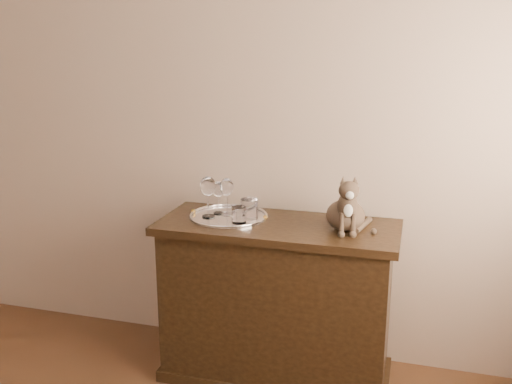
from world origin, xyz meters
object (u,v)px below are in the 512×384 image
at_px(tumbler_a, 239,215).
at_px(cat, 346,201).
at_px(wine_glass_c, 208,197).
at_px(tray, 229,217).
at_px(wine_glass_a, 218,198).
at_px(tumbler_c, 249,209).
at_px(sideboard, 277,302).
at_px(wine_glass_d, 227,196).

distance_m(tumbler_a, cat, 0.53).
bearing_deg(wine_glass_c, cat, 1.11).
height_order(tray, wine_glass_c, wine_glass_c).
bearing_deg(wine_glass_c, tray, 19.87).
bearing_deg(tray, tumbler_a, -46.51).
bearing_deg(wine_glass_a, tumbler_a, -39.17).
height_order(tumbler_a, cat, cat).
distance_m(wine_glass_c, tumbler_c, 0.22).
distance_m(wine_glass_c, cat, 0.70).
height_order(tumbler_a, tumbler_c, tumbler_c).
distance_m(sideboard, tumbler_a, 0.51).
height_order(wine_glass_c, wine_glass_d, wine_glass_c).
distance_m(wine_glass_c, wine_glass_d, 0.10).
bearing_deg(wine_glass_a, sideboard, -9.92).
bearing_deg(wine_glass_d, cat, -5.27).
xyz_separation_m(sideboard, wine_glass_c, (-0.36, -0.01, 0.54)).
distance_m(wine_glass_d, tumbler_c, 0.15).
height_order(wine_glass_d, tumbler_c, wine_glass_d).
distance_m(wine_glass_a, wine_glass_c, 0.08).
xyz_separation_m(sideboard, tumbler_c, (-0.15, 0.02, 0.48)).
bearing_deg(sideboard, wine_glass_a, 170.08).
bearing_deg(wine_glass_d, wine_glass_a, -177.75).
distance_m(wine_glass_a, tumbler_a, 0.20).
bearing_deg(tray, wine_glass_d, 120.47).
height_order(tray, cat, cat).
bearing_deg(sideboard, tumbler_a, -160.20).
height_order(wine_glass_c, cat, cat).
bearing_deg(wine_glass_d, sideboard, -11.80).
distance_m(tray, tumbler_c, 0.12).
bearing_deg(tumbler_a, wine_glass_a, 140.83).
bearing_deg(cat, tray, 165.45).
distance_m(tray, cat, 0.62).
height_order(wine_glass_a, wine_glass_d, wine_glass_d).
distance_m(wine_glass_d, tumbler_a, 0.17).
xyz_separation_m(wine_glass_a, tumbler_c, (0.18, -0.04, -0.04)).
distance_m(tumbler_a, tumbler_c, 0.09).
bearing_deg(tumbler_a, wine_glass_d, 130.22).
xyz_separation_m(wine_glass_c, tumbler_c, (0.21, 0.03, -0.06)).
height_order(tray, tumbler_a, tumbler_a).
distance_m(tray, tumbler_a, 0.13).
relative_size(sideboard, wine_glass_d, 6.27).
bearing_deg(wine_glass_c, tumbler_a, -16.65).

